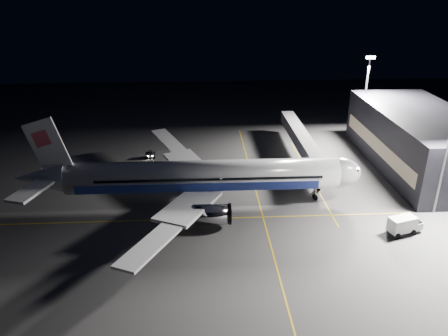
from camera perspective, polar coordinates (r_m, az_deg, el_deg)
name	(u,v)px	position (r m, az deg, el deg)	size (l,w,h in m)	color
ground	(204,202)	(80.01, -2.61, -4.47)	(200.00, 200.00, 0.00)	#4C4C4F
guide_line_main	(258,201)	(80.67, 4.53, -4.27)	(0.25, 80.00, 0.01)	gold
guide_line_cross	(205,219)	(74.78, -2.54, -6.64)	(70.00, 0.25, 0.01)	gold
guide_line_side	(310,176)	(91.70, 11.18, -1.07)	(0.25, 40.00, 0.01)	gold
airliner	(198,177)	(77.71, -3.47, -1.13)	(61.48, 54.22, 16.64)	silver
terminal	(420,140)	(101.47, 24.18, 3.35)	(18.12, 40.00, 12.00)	black
jet_bridge	(303,142)	(97.19, 10.29, 3.38)	(3.60, 34.40, 6.30)	#B2B2B7
floodlight_mast_north	(366,90)	(113.03, 18.04, 9.61)	(2.40, 0.68, 20.70)	#59595E
floodlight_mast_south	(448,146)	(80.20, 27.22, 2.55)	(2.40, 0.67, 20.70)	#59595E
service_truck	(405,224)	(75.94, 22.53, -6.80)	(5.98, 3.75, 2.86)	silver
baggage_tug	(151,155)	(100.28, -9.55, 1.74)	(2.37, 1.94, 1.65)	black
safety_cone_a	(235,187)	(84.93, 1.39, -2.44)	(0.43, 0.43, 0.65)	#FF510A
safety_cone_b	(181,181)	(87.63, -5.64, -1.73)	(0.35, 0.35, 0.53)	#FF510A
safety_cone_c	(165,170)	(92.78, -7.68, -0.32)	(0.39, 0.39, 0.58)	#FF510A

